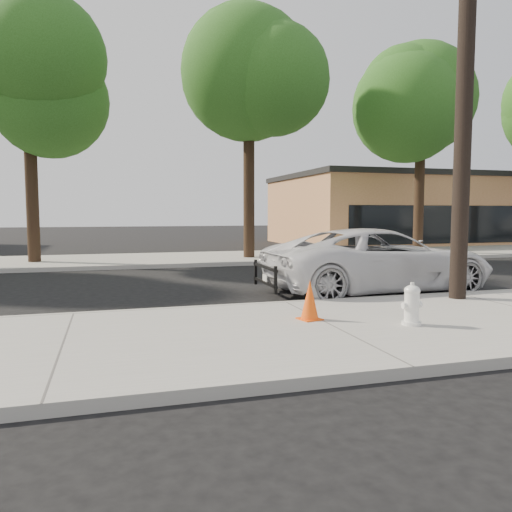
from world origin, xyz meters
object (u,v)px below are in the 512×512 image
at_px(police_cruiser, 379,260).
at_px(traffic_cone, 310,300).
at_px(utility_pole, 465,75).
at_px(fire_hydrant, 412,306).

xyz_separation_m(police_cruiser, traffic_cone, (-3.08, -3.09, -0.30)).
relative_size(police_cruiser, traffic_cone, 8.34).
distance_m(utility_pole, traffic_cone, 5.77).
distance_m(fire_hydrant, traffic_cone, 1.63).
xyz_separation_m(utility_pole, traffic_cone, (-3.77, -1.08, -4.22)).
bearing_deg(fire_hydrant, police_cruiser, 67.09).
distance_m(police_cruiser, fire_hydrant, 4.27).
height_order(utility_pole, traffic_cone, utility_pole).
bearing_deg(traffic_cone, fire_hydrant, -30.47).
distance_m(police_cruiser, traffic_cone, 4.37).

